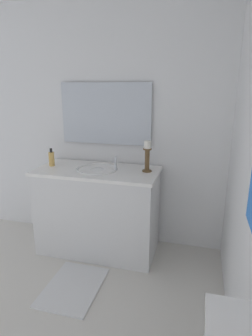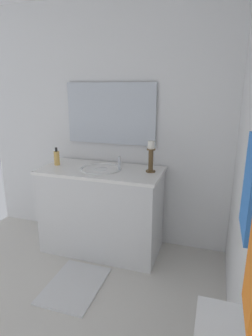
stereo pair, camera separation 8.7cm
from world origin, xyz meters
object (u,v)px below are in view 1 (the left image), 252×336
at_px(vanity_cabinet, 98,210).
at_px(candle_holder_tall, 147,156).
at_px(bath_mat, 73,287).
at_px(soap_bottle, 52,159).
at_px(mirror, 105,114).
at_px(sink_basin, 97,173).

distance_m(vanity_cabinet, candle_holder_tall, 0.76).
distance_m(vanity_cabinet, bath_mat, 0.76).
bearing_deg(soap_bottle, mirror, 119.66).
relative_size(mirror, soap_bottle, 5.23).
bearing_deg(bath_mat, vanity_cabinet, -180.00).
distance_m(candle_holder_tall, bath_mat, 1.31).
xyz_separation_m(sink_basin, bath_mat, (0.62, -0.00, -0.82)).
bearing_deg(bath_mat, candle_holder_tall, 145.12).
height_order(sink_basin, mirror, mirror).
height_order(vanity_cabinet, bath_mat, vanity_cabinet).
bearing_deg(vanity_cabinet, mirror, 179.99).
bearing_deg(mirror, candle_holder_tall, 65.43).
distance_m(sink_basin, soap_bottle, 0.50).
relative_size(vanity_cabinet, mirror, 1.27).
relative_size(vanity_cabinet, bath_mat, 1.99).
distance_m(vanity_cabinet, soap_bottle, 0.70).
distance_m(sink_basin, candle_holder_tall, 0.52).
bearing_deg(soap_bottle, candle_holder_tall, 93.37).
distance_m(mirror, candle_holder_tall, 0.63).
bearing_deg(mirror, sink_basin, 0.20).
height_order(mirror, soap_bottle, mirror).
relative_size(vanity_cabinet, candle_holder_tall, 4.10).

